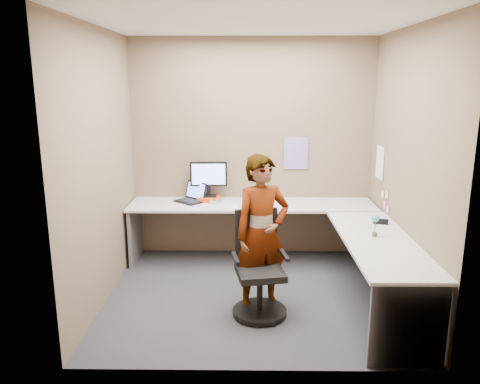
{
  "coord_description": "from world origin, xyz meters",
  "views": [
    {
      "loc": [
        -0.07,
        -4.5,
        2.19
      ],
      "look_at": [
        -0.14,
        0.25,
        1.05
      ],
      "focal_mm": 35.0,
      "sensor_mm": 36.0,
      "label": 1
    }
  ],
  "objects_px": {
    "desk": "(292,230)",
    "person": "(262,233)",
    "monitor": "(209,176)",
    "office_chair": "(259,273)"
  },
  "relations": [
    {
      "from": "desk",
      "to": "person",
      "type": "distance_m",
      "value": 0.74
    },
    {
      "from": "office_chair",
      "to": "person",
      "type": "xyz_separation_m",
      "value": [
        0.03,
        0.11,
        0.36
      ]
    },
    {
      "from": "monitor",
      "to": "office_chair",
      "type": "bearing_deg",
      "value": -70.35
    },
    {
      "from": "monitor",
      "to": "person",
      "type": "relative_size",
      "value": 0.3
    },
    {
      "from": "desk",
      "to": "person",
      "type": "xyz_separation_m",
      "value": [
        -0.36,
        -0.63,
        0.17
      ]
    },
    {
      "from": "desk",
      "to": "monitor",
      "type": "xyz_separation_m",
      "value": [
        -0.97,
        0.73,
        0.45
      ]
    },
    {
      "from": "desk",
      "to": "office_chair",
      "type": "xyz_separation_m",
      "value": [
        -0.39,
        -0.74,
        -0.19
      ]
    },
    {
      "from": "desk",
      "to": "monitor",
      "type": "height_order",
      "value": "monitor"
    },
    {
      "from": "monitor",
      "to": "person",
      "type": "bearing_deg",
      "value": -67.64
    },
    {
      "from": "desk",
      "to": "office_chair",
      "type": "distance_m",
      "value": 0.86
    }
  ]
}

